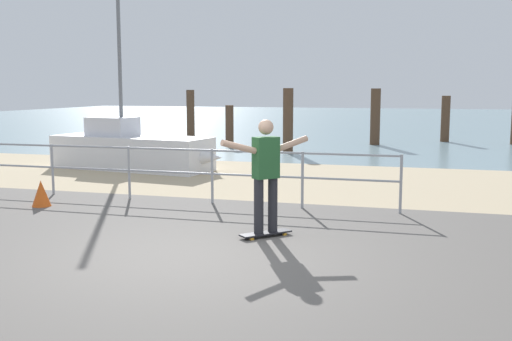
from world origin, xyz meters
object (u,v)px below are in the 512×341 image
object	(u,v)px
skateboarder	(266,169)
traffic_cone	(41,194)
sailboat	(136,150)
skateboard	(266,233)

from	to	relation	value
skateboarder	traffic_cone	bearing A→B (deg)	166.69
sailboat	skateboard	distance (m)	8.19
skateboard	skateboarder	xyz separation A→B (m)	(-0.00, -0.00, 0.95)
skateboard	traffic_cone	bearing A→B (deg)	166.69
sailboat	skateboard	bearing A→B (deg)	-49.71
skateboard	traffic_cone	xyz separation A→B (m)	(-4.58, 1.08, 0.18)
skateboard	traffic_cone	size ratio (longest dim) A/B	1.44
sailboat	traffic_cone	world-z (taller)	sailboat
skateboard	traffic_cone	world-z (taller)	traffic_cone
traffic_cone	skateboarder	bearing A→B (deg)	-13.31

